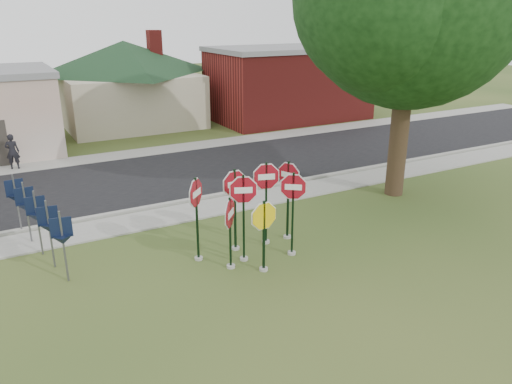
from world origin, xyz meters
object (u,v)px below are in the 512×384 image
stop_sign_yellow (264,228)px  pedestrian (12,151)px  stop_sign_center (243,205)px  stop_sign_left (230,224)px

stop_sign_yellow → pedestrian: stop_sign_yellow is taller
pedestrian → stop_sign_yellow: bearing=123.6°
stop_sign_center → stop_sign_yellow: stop_sign_center is taller
pedestrian → stop_sign_center: bearing=124.0°
stop_sign_center → stop_sign_yellow: size_ratio=1.24×
stop_sign_yellow → stop_sign_left: bearing=141.3°
stop_sign_left → stop_sign_yellow: bearing=-38.7°
stop_sign_center → stop_sign_left: bearing=-156.3°
pedestrian → stop_sign_left: bearing=121.6°
stop_sign_yellow → stop_sign_left: stop_sign_left is taller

